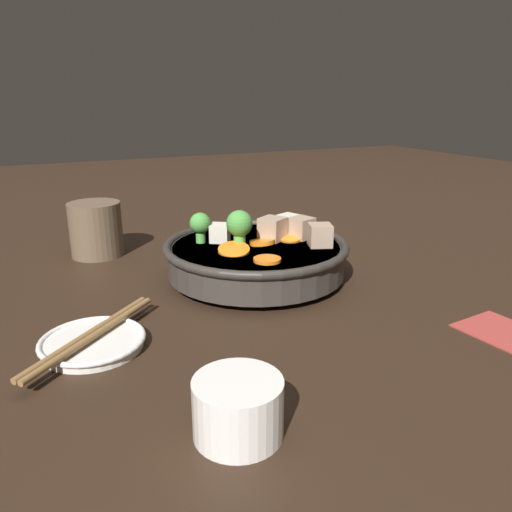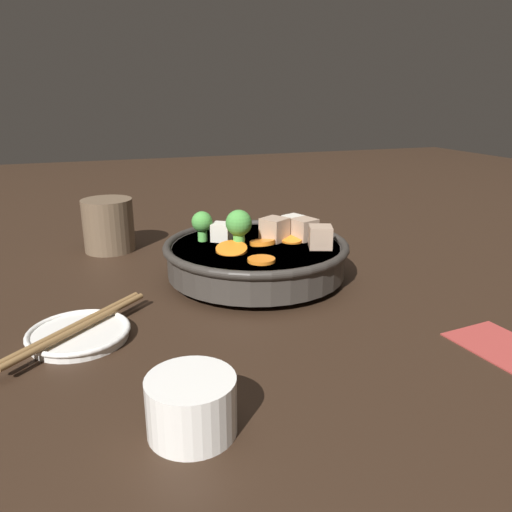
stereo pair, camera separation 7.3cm
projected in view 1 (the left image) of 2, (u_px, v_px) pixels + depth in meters
The scene contains 7 objects.
ground_plane at pixel (256, 278), 0.74m from camera, with size 3.00×3.00×0.00m, color black.
stirfry_bowl at pixel (256, 254), 0.73m from camera, with size 0.27×0.27×0.11m.
side_saucer at pixel (93, 342), 0.53m from camera, with size 0.11×0.11×0.01m.
tea_cup at pixel (238, 407), 0.39m from camera, with size 0.07×0.07×0.05m.
dark_mug at pixel (96, 229), 0.83m from camera, with size 0.11×0.09×0.09m.
napkin at pixel (512, 335), 0.56m from camera, with size 0.12×0.09×0.00m.
chopsticks_pair at pixel (92, 334), 0.53m from camera, with size 0.15×0.16×0.01m.
Camera 1 is at (-0.63, 0.30, 0.26)m, focal length 35.00 mm.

